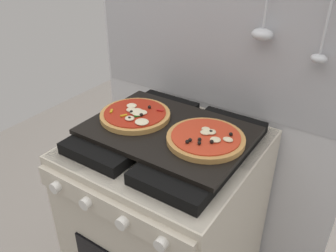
% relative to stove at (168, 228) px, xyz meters
% --- Properties ---
extents(kitchen_backsplash, '(1.10, 0.09, 1.55)m').
position_rel_stove_xyz_m(kitchen_backsplash, '(0.00, 0.34, 0.34)').
color(kitchen_backsplash, silver).
rests_on(kitchen_backsplash, ground_plane).
extents(stove, '(0.60, 0.64, 0.90)m').
position_rel_stove_xyz_m(stove, '(0.00, 0.00, 0.00)').
color(stove, beige).
rests_on(stove, ground_plane).
extents(baking_tray, '(0.54, 0.38, 0.02)m').
position_rel_stove_xyz_m(baking_tray, '(0.00, 0.00, 0.46)').
color(baking_tray, black).
rests_on(baking_tray, stove).
extents(pizza_left, '(0.25, 0.25, 0.03)m').
position_rel_stove_xyz_m(pizza_left, '(-0.14, 0.00, 0.48)').
color(pizza_left, tan).
rests_on(pizza_left, baking_tray).
extents(pizza_right, '(0.25, 0.25, 0.03)m').
position_rel_stove_xyz_m(pizza_right, '(0.14, -0.00, 0.48)').
color(pizza_right, '#C18947').
rests_on(pizza_right, baking_tray).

